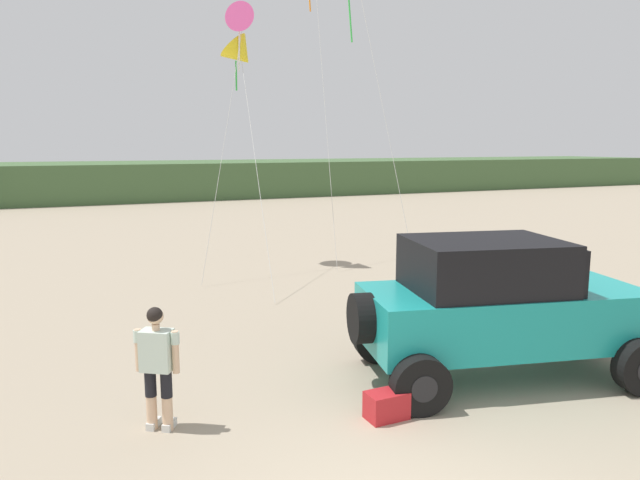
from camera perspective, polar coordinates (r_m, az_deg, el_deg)
The scene contains 6 objects.
dune_ridge at distance 44.07m, azimuth -16.79°, elevation 5.53°, with size 90.00×9.38×2.46m, color #426038.
jeep at distance 9.93m, azimuth 16.75°, elevation -5.96°, with size 5.01×3.24×2.26m.
person_watching at distance 8.15m, azimuth -15.31°, elevation -11.16°, with size 0.54×0.45×1.67m.
cooler_box at distance 8.50m, azimuth 6.40°, elevation -15.45°, with size 0.56×0.36×0.38m, color #B21E23.
kite_pink_ribbon at distance 18.54m, azimuth -7.34°, elevation 20.09°, with size 2.59×2.83×7.85m.
kite_black_sled at distance 18.70m, azimuth -7.60°, elevation 17.23°, with size 1.49×5.65×6.93m.
Camera 1 is at (-2.98, -4.56, 3.72)m, focal length 33.42 mm.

